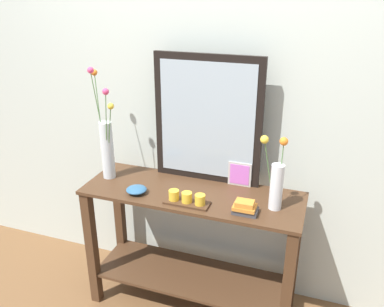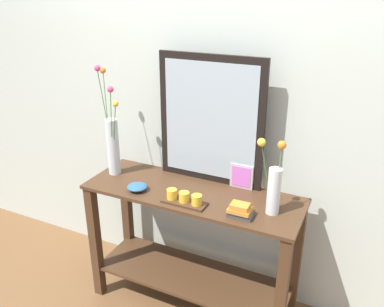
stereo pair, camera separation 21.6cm
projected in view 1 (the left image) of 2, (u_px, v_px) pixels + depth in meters
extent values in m
cube|color=brown|center=(192.00, 303.00, 2.58)|extent=(7.00, 6.00, 0.02)
cube|color=beige|center=(211.00, 83.00, 2.33)|extent=(6.40, 0.08, 2.70)
cube|color=#472D1C|center=(192.00, 193.00, 2.26)|extent=(1.25, 0.43, 0.02)
cube|color=#472D1C|center=(192.00, 276.00, 2.49)|extent=(1.19, 0.39, 0.02)
cube|color=#472D1C|center=(92.00, 249.00, 2.45)|extent=(0.06, 0.06, 0.78)
cube|color=#472D1C|center=(287.00, 294.00, 2.09)|extent=(0.06, 0.06, 0.78)
cube|color=#472D1C|center=(120.00, 219.00, 2.75)|extent=(0.06, 0.06, 0.78)
cube|color=#472D1C|center=(294.00, 255.00, 2.39)|extent=(0.06, 0.06, 0.78)
cube|color=black|center=(207.00, 120.00, 2.27)|extent=(0.63, 0.03, 0.74)
cube|color=#9EADB7|center=(207.00, 121.00, 2.25)|extent=(0.55, 0.00, 0.66)
cylinder|color=silver|center=(107.00, 150.00, 2.37)|extent=(0.08, 0.08, 0.35)
cylinder|color=#4C753D|center=(106.00, 135.00, 2.29)|extent=(0.07, 0.04, 0.53)
sphere|color=#EA4275|center=(106.00, 92.00, 2.16)|extent=(0.04, 0.04, 0.04)
cylinder|color=#4C753D|center=(109.00, 142.00, 2.32)|extent=(0.08, 0.03, 0.44)
sphere|color=yellow|center=(111.00, 106.00, 2.21)|extent=(0.04, 0.04, 0.04)
cylinder|color=#4C753D|center=(101.00, 125.00, 2.31)|extent=(0.06, 0.03, 0.63)
sphere|color=#EA4275|center=(90.00, 70.00, 2.18)|extent=(0.04, 0.04, 0.04)
cylinder|color=#4C753D|center=(101.00, 125.00, 2.37)|extent=(0.09, 0.11, 0.59)
sphere|color=orange|center=(94.00, 72.00, 2.31)|extent=(0.04, 0.04, 0.04)
cylinder|color=silver|center=(276.00, 187.00, 2.05)|extent=(0.07, 0.07, 0.25)
cylinder|color=#4C753D|center=(280.00, 175.00, 2.02)|extent=(0.01, 0.05, 0.35)
sphere|color=orange|center=(284.00, 141.00, 1.97)|extent=(0.04, 0.04, 0.04)
cylinder|color=#4C753D|center=(269.00, 173.00, 2.03)|extent=(0.07, 0.03, 0.36)
sphere|color=yellow|center=(265.00, 139.00, 1.95)|extent=(0.04, 0.04, 0.04)
cube|color=#472D1C|center=(187.00, 203.00, 2.13)|extent=(0.24, 0.09, 0.01)
cylinder|color=gold|center=(174.00, 195.00, 2.14)|extent=(0.06, 0.06, 0.05)
cylinder|color=gold|center=(187.00, 197.00, 2.12)|extent=(0.06, 0.06, 0.05)
cylinder|color=gold|center=(200.00, 200.00, 2.10)|extent=(0.06, 0.06, 0.05)
cube|color=#B7B2AD|center=(240.00, 174.00, 2.31)|extent=(0.14, 0.01, 0.14)
cube|color=#C964C8|center=(239.00, 175.00, 2.30)|extent=(0.11, 0.00, 0.12)
cylinder|color=#2D5B84|center=(137.00, 193.00, 2.24)|extent=(0.05, 0.05, 0.01)
ellipsoid|color=#2D5B84|center=(136.00, 190.00, 2.24)|extent=(0.12, 0.12, 0.03)
cube|color=#424247|center=(245.00, 211.00, 2.05)|extent=(0.13, 0.08, 0.03)
cube|color=orange|center=(245.00, 207.00, 2.04)|extent=(0.12, 0.09, 0.02)
cube|color=orange|center=(245.00, 204.00, 2.02)|extent=(0.09, 0.07, 0.03)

